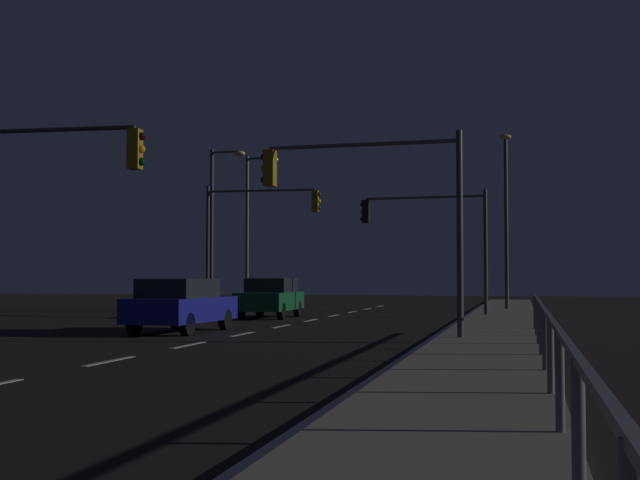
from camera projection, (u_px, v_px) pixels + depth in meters
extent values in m
plane|color=black|center=(196.00, 344.00, 20.81)|extent=(112.00, 112.00, 0.00)
cube|color=gray|center=(486.00, 346.00, 19.23)|extent=(2.57, 77.00, 0.14)
cube|color=silver|center=(109.00, 361.00, 16.43)|extent=(0.14, 2.00, 0.01)
cube|color=silver|center=(188.00, 345.00, 20.32)|extent=(0.14, 2.00, 0.01)
cube|color=silver|center=(242.00, 334.00, 24.21)|extent=(0.14, 2.00, 0.01)
cube|color=silver|center=(281.00, 326.00, 28.10)|extent=(0.14, 2.00, 0.01)
cube|color=silver|center=(310.00, 320.00, 31.99)|extent=(0.14, 2.00, 0.01)
cube|color=silver|center=(333.00, 316.00, 35.88)|extent=(0.14, 2.00, 0.01)
cube|color=silver|center=(352.00, 312.00, 39.77)|extent=(0.14, 2.00, 0.01)
cube|color=silver|center=(367.00, 309.00, 43.66)|extent=(0.14, 2.00, 0.01)
cube|color=silver|center=(380.00, 306.00, 47.55)|extent=(0.14, 2.00, 0.01)
cube|color=silver|center=(439.00, 334.00, 24.44)|extent=(0.14, 53.00, 0.01)
cube|color=navy|center=(182.00, 309.00, 25.19)|extent=(1.97, 4.46, 0.70)
cube|color=#1E2328|center=(178.00, 288.00, 24.97)|extent=(1.69, 2.52, 0.55)
cylinder|color=black|center=(177.00, 319.00, 26.74)|extent=(0.24, 0.65, 0.64)
cylinder|color=black|center=(225.00, 319.00, 26.32)|extent=(0.24, 0.65, 0.64)
cylinder|color=black|center=(134.00, 323.00, 24.02)|extent=(0.24, 0.65, 0.64)
cylinder|color=black|center=(187.00, 324.00, 23.60)|extent=(0.24, 0.65, 0.64)
cube|color=#14592D|center=(270.00, 301.00, 34.13)|extent=(1.98, 4.46, 0.70)
cube|color=#1E2328|center=(272.00, 285.00, 34.41)|extent=(1.69, 2.52, 0.55)
cylinder|color=black|center=(281.00, 311.00, 32.58)|extent=(0.24, 0.65, 0.64)
cylinder|color=black|center=(241.00, 311.00, 32.89)|extent=(0.24, 0.65, 0.64)
cylinder|color=black|center=(297.00, 309.00, 35.34)|extent=(0.24, 0.65, 0.64)
cylinder|color=black|center=(260.00, 308.00, 35.65)|extent=(0.24, 0.65, 0.64)
cylinder|color=#38383D|center=(460.00, 233.00, 21.22)|extent=(0.16, 0.16, 5.11)
cylinder|color=#4C4C51|center=(362.00, 145.00, 21.98)|extent=(4.95, 0.29, 0.11)
cube|color=olive|center=(270.00, 168.00, 22.61)|extent=(0.29, 0.35, 0.95)
sphere|color=black|center=(264.00, 157.00, 22.66)|extent=(0.20, 0.20, 0.20)
sphere|color=orange|center=(264.00, 168.00, 22.65)|extent=(0.20, 0.20, 0.20)
sphere|color=black|center=(264.00, 180.00, 22.64)|extent=(0.20, 0.20, 0.20)
cylinder|color=#2D3033|center=(37.00, 130.00, 20.73)|extent=(4.98, 0.39, 0.11)
cube|color=olive|center=(135.00, 149.00, 20.28)|extent=(0.30, 0.36, 0.95)
sphere|color=black|center=(141.00, 136.00, 20.26)|extent=(0.20, 0.20, 0.20)
sphere|color=orange|center=(141.00, 149.00, 20.25)|extent=(0.20, 0.20, 0.20)
sphere|color=black|center=(141.00, 162.00, 20.24)|extent=(0.20, 0.20, 0.20)
cylinder|color=#38383D|center=(486.00, 252.00, 34.18)|extent=(0.16, 0.16, 4.97)
cylinder|color=#4C4C51|center=(424.00, 197.00, 34.96)|extent=(4.88, 0.38, 0.11)
cube|color=black|center=(366.00, 212.00, 35.63)|extent=(0.30, 0.36, 0.95)
sphere|color=black|center=(362.00, 204.00, 35.69)|extent=(0.20, 0.20, 0.20)
sphere|color=orange|center=(362.00, 212.00, 35.67)|extent=(0.20, 0.20, 0.20)
sphere|color=black|center=(363.00, 219.00, 35.66)|extent=(0.20, 0.20, 0.20)
cylinder|color=#2D3033|center=(208.00, 249.00, 39.13)|extent=(0.16, 0.16, 5.77)
cylinder|color=#4C4C51|center=(261.00, 191.00, 38.78)|extent=(4.99, 0.33, 0.11)
cube|color=olive|center=(315.00, 201.00, 38.29)|extent=(0.29, 0.35, 0.95)
sphere|color=black|center=(319.00, 194.00, 38.28)|extent=(0.20, 0.20, 0.20)
sphere|color=orange|center=(319.00, 201.00, 38.26)|extent=(0.20, 0.20, 0.20)
sphere|color=black|center=(319.00, 208.00, 38.25)|extent=(0.20, 0.20, 0.20)
cylinder|color=#38383D|center=(506.00, 222.00, 40.16)|extent=(0.18, 0.18, 8.11)
cylinder|color=#4C4C51|center=(505.00, 137.00, 39.72)|extent=(0.10, 1.25, 0.10)
ellipsoid|color=#F9D172|center=(505.00, 137.00, 39.11)|extent=(0.56, 0.36, 0.24)
cylinder|color=#4C4C51|center=(247.00, 232.00, 45.68)|extent=(0.18, 0.18, 8.07)
cylinder|color=#2D3033|center=(260.00, 158.00, 45.59)|extent=(1.51, 0.28, 0.10)
ellipsoid|color=#F9D172|center=(273.00, 159.00, 45.33)|extent=(0.56, 0.36, 0.24)
cylinder|color=#2D3033|center=(212.00, 230.00, 41.16)|extent=(0.18, 0.18, 7.76)
cylinder|color=#4C4C51|center=(226.00, 152.00, 41.13)|extent=(1.41, 0.15, 0.10)
ellipsoid|color=#F9D172|center=(239.00, 153.00, 40.94)|extent=(0.56, 0.36, 0.24)
cylinder|color=#59595E|center=(579.00, 434.00, 5.48)|extent=(0.09, 0.09, 0.95)
cylinder|color=#59595E|center=(560.00, 382.00, 8.20)|extent=(0.09, 0.09, 0.95)
cylinder|color=#59595E|center=(551.00, 356.00, 10.92)|extent=(0.09, 0.09, 0.95)
cylinder|color=#59595E|center=(545.00, 340.00, 13.64)|extent=(0.09, 0.09, 0.95)
cylinder|color=#59595E|center=(541.00, 330.00, 16.37)|extent=(0.09, 0.09, 0.95)
cylinder|color=#59595E|center=(539.00, 322.00, 19.09)|extent=(0.09, 0.09, 0.95)
cylinder|color=#59595E|center=(537.00, 316.00, 21.81)|extent=(0.09, 0.09, 0.95)
cylinder|color=#59595E|center=(535.00, 312.00, 24.54)|extent=(0.09, 0.09, 0.95)
cube|color=slate|center=(547.00, 314.00, 12.30)|extent=(0.06, 25.20, 0.06)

